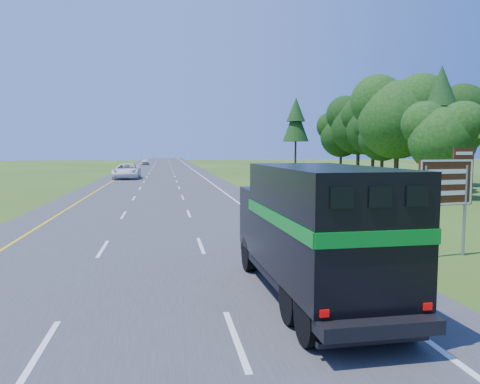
{
  "coord_description": "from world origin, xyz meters",
  "views": [
    {
      "loc": [
        0.5,
        -6.78,
        3.77
      ],
      "look_at": [
        4.22,
        16.25,
        1.6
      ],
      "focal_mm": 35.0,
      "sensor_mm": 36.0,
      "label": 1
    }
  ],
  "objects_px": {
    "horse_truck": "(314,229)",
    "white_suv": "(127,171)",
    "exit_sign": "(447,187)",
    "far_car": "(145,162)"
  },
  "relations": [
    {
      "from": "horse_truck",
      "to": "far_car",
      "type": "xyz_separation_m",
      "value": [
        -7.98,
        99.78,
        -1.04
      ]
    },
    {
      "from": "far_car",
      "to": "exit_sign",
      "type": "relative_size",
      "value": 1.14
    },
    {
      "from": "horse_truck",
      "to": "far_car",
      "type": "relative_size",
      "value": 1.75
    },
    {
      "from": "exit_sign",
      "to": "far_car",
      "type": "bearing_deg",
      "value": 90.16
    },
    {
      "from": "white_suv",
      "to": "far_car",
      "type": "relative_size",
      "value": 1.58
    },
    {
      "from": "white_suv",
      "to": "exit_sign",
      "type": "height_order",
      "value": "exit_sign"
    },
    {
      "from": "white_suv",
      "to": "exit_sign",
      "type": "bearing_deg",
      "value": -72.0
    },
    {
      "from": "far_car",
      "to": "horse_truck",
      "type": "bearing_deg",
      "value": -87.51
    },
    {
      "from": "horse_truck",
      "to": "white_suv",
      "type": "bearing_deg",
      "value": 98.24
    },
    {
      "from": "horse_truck",
      "to": "white_suv",
      "type": "relative_size",
      "value": 1.11
    }
  ]
}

